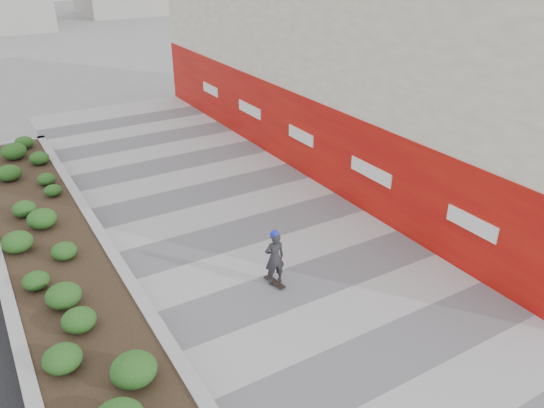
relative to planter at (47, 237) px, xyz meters
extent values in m
plane|color=gray|center=(5.50, -7.00, -0.42)|extent=(160.00, 160.00, 0.00)
cube|color=#A8A8AD|center=(5.50, -4.00, -0.41)|extent=(8.00, 36.00, 0.01)
cube|color=beige|center=(12.50, 2.00, 3.58)|extent=(6.00, 24.00, 8.00)
cube|color=red|center=(9.52, 2.00, 1.08)|extent=(0.12, 24.00, 3.00)
cube|color=#9E9EA0|center=(0.00, 8.85, -0.14)|extent=(3.00, 0.30, 0.55)
cube|color=#9E9EA0|center=(1.35, 0.00, -0.14)|extent=(0.30, 18.00, 0.55)
cube|color=#2D2116|center=(0.00, 0.00, -0.17)|extent=(2.40, 17.40, 0.50)
cylinder|color=#595654|center=(6.00, -4.00, -0.42)|extent=(0.44, 0.44, 0.01)
cube|color=black|center=(4.75, -4.85, -0.35)|extent=(0.28, 0.74, 0.02)
imported|color=#292A2F|center=(4.75, -4.85, 0.39)|extent=(0.58, 0.43, 1.47)
sphere|color=#1726CA|center=(4.75, -4.85, 1.09)|extent=(0.23, 0.23, 0.23)
camera|label=1|loc=(-1.22, -14.69, 7.69)|focal=35.00mm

